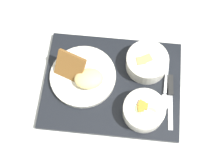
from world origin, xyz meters
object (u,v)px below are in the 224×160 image
bowl_salad (144,110)px  knife (170,91)px  spoon (165,93)px  bowl_soup (147,62)px  plate_main (83,76)px

bowl_salad → knife: (-0.08, -0.07, -0.02)m
knife → spoon: bearing=-64.4°
spoon → bowl_soup: bearing=-142.7°
bowl_salad → spoon: 0.09m
bowl_salad → plate_main: plate_main is taller
plate_main → spoon: 0.25m
bowl_salad → bowl_soup: size_ratio=0.95×
knife → bowl_salad: bearing=-48.4°
bowl_soup → plate_main: size_ratio=0.64×
bowl_salad → plate_main: 0.21m
bowl_soup → plate_main: 0.20m
plate_main → spoon: (-0.25, 0.04, -0.01)m
bowl_salad → spoon: (-0.06, -0.06, -0.02)m
bowl_salad → bowl_soup: bearing=-93.2°
bowl_salad → spoon: size_ratio=0.78×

